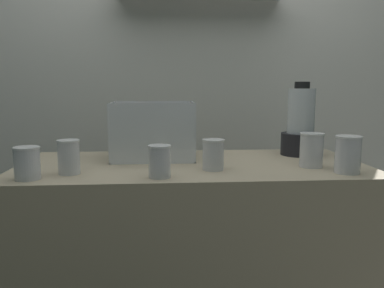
{
  "coord_description": "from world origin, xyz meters",
  "views": [
    {
      "loc": [
        -0.11,
        -1.54,
        1.21
      ],
      "look_at": [
        0.0,
        0.0,
        0.98
      ],
      "focal_mm": 35.92,
      "sensor_mm": 36.0,
      "label": 1
    }
  ],
  "objects": [
    {
      "name": "juice_cup_pomegranate_rightmost",
      "position": [
        0.55,
        -0.22,
        0.96
      ],
      "size": [
        0.09,
        0.09,
        0.14
      ],
      "color": "white",
      "rests_on": "counter"
    },
    {
      "name": "counter",
      "position": [
        0.0,
        0.0,
        0.45
      ],
      "size": [
        1.4,
        0.64,
        0.9
      ],
      "primitive_type": "cube",
      "color": "tan",
      "rests_on": "ground_plane"
    },
    {
      "name": "juice_cup_orange_middle",
      "position": [
        -0.13,
        -0.24,
        0.95
      ],
      "size": [
        0.08,
        0.08,
        0.11
      ],
      "color": "white",
      "rests_on": "counter"
    },
    {
      "name": "back_wall_unit",
      "position": [
        0.0,
        0.77,
        1.26
      ],
      "size": [
        2.6,
        0.24,
        2.5
      ],
      "color": "silver",
      "rests_on": "ground_plane"
    },
    {
      "name": "juice_cup_mango_far_left",
      "position": [
        -0.58,
        -0.23,
        0.95
      ],
      "size": [
        0.09,
        0.09,
        0.11
      ],
      "color": "white",
      "rests_on": "counter"
    },
    {
      "name": "juice_cup_orange_right",
      "position": [
        0.07,
        -0.13,
        0.95
      ],
      "size": [
        0.08,
        0.08,
        0.12
      ],
      "color": "white",
      "rests_on": "counter"
    },
    {
      "name": "juice_cup_beet_far_right",
      "position": [
        0.46,
        -0.1,
        0.96
      ],
      "size": [
        0.09,
        0.09,
        0.13
      ],
      "color": "white",
      "rests_on": "counter"
    },
    {
      "name": "blender_pitcher",
      "position": [
        0.51,
        0.16,
        1.03
      ],
      "size": [
        0.17,
        0.17,
        0.33
      ],
      "color": "black",
      "rests_on": "counter"
    },
    {
      "name": "juice_cup_orange_left",
      "position": [
        -0.45,
        -0.16,
        0.96
      ],
      "size": [
        0.08,
        0.08,
        0.12
      ],
      "color": "white",
      "rests_on": "counter"
    },
    {
      "name": "carrot_display_bin",
      "position": [
        -0.17,
        0.12,
        0.98
      ],
      "size": [
        0.35,
        0.25,
        0.25
      ],
      "color": "white",
      "rests_on": "counter"
    }
  ]
}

